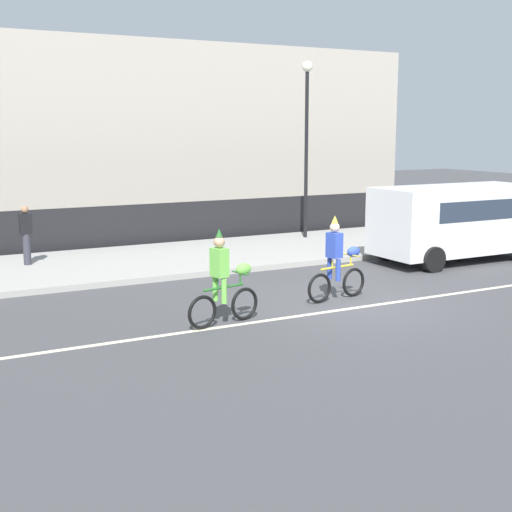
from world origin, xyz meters
TOP-DOWN VIEW (x-y plane):
  - ground_plane at (0.00, 0.00)m, footprint 80.00×80.00m
  - road_centre_line at (0.00, -0.50)m, footprint 36.00×0.14m
  - sidewalk_curb at (0.00, 6.50)m, footprint 60.00×5.00m
  - fence_line at (0.00, 9.40)m, footprint 40.00×0.08m
  - building_backdrop at (-1.43, 18.00)m, footprint 28.00×8.00m
  - parade_cyclist_lime at (-3.25, -0.34)m, footprint 1.70×0.55m
  - parade_cyclist_cobalt at (-0.11, 0.32)m, footprint 1.71×0.52m
  - parked_van_white at (5.74, 2.70)m, footprint 5.00×2.22m
  - street_lamp_post at (3.76, 7.85)m, footprint 0.36×0.36m
  - pedestrian_onlooker at (-5.61, 7.16)m, footprint 0.32×0.20m

SIDE VIEW (x-z plane):
  - ground_plane at x=0.00m, z-range 0.00..0.00m
  - road_centre_line at x=0.00m, z-range 0.00..0.01m
  - sidewalk_curb at x=0.00m, z-range 0.00..0.15m
  - fence_line at x=0.00m, z-range 0.00..1.40m
  - parade_cyclist_lime at x=-3.25m, z-range -0.12..1.80m
  - parade_cyclist_cobalt at x=-0.11m, z-range -0.12..1.80m
  - pedestrian_onlooker at x=-5.61m, z-range 0.20..1.82m
  - parked_van_white at x=5.74m, z-range 0.19..2.37m
  - building_backdrop at x=-1.43m, z-range 0.00..7.24m
  - street_lamp_post at x=3.76m, z-range 1.06..6.92m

